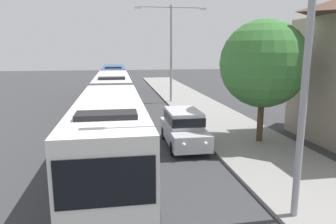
{
  "coord_description": "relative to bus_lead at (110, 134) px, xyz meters",
  "views": [
    {
      "loc": [
        -0.97,
        -0.12,
        4.97
      ],
      "look_at": [
        1.78,
        16.55,
        1.59
      ],
      "focal_mm": 33.19,
      "sensor_mm": 36.0,
      "label": 1
    }
  ],
  "objects": [
    {
      "name": "streetlamp_near",
      "position": [
        5.4,
        -4.35,
        3.64
      ],
      "size": [
        5.66,
        0.28,
        8.52
      ],
      "color": "gray",
      "rests_on": "sidewalk"
    },
    {
      "name": "bus_middle",
      "position": [
        0.0,
        25.27,
        0.0
      ],
      "size": [
        2.58,
        11.76,
        3.21
      ],
      "color": "#284C8C",
      "rests_on": "ground_plane"
    },
    {
      "name": "white_suv",
      "position": [
        3.7,
        3.35,
        -0.66
      ],
      "size": [
        1.86,
        4.7,
        1.9
      ],
      "color": "#B7B7BC",
      "rests_on": "ground_plane"
    },
    {
      "name": "bus_lead",
      "position": [
        0.0,
        0.0,
        0.0
      ],
      "size": [
        2.58,
        10.73,
        3.21
      ],
      "color": "silver",
      "rests_on": "ground_plane"
    },
    {
      "name": "roadside_tree",
      "position": [
        7.82,
        3.05,
        2.57
      ],
      "size": [
        4.51,
        4.51,
        6.38
      ],
      "color": "#4C3823",
      "rests_on": "sidewalk"
    },
    {
      "name": "bus_second_in_line",
      "position": [
        0.0,
        12.43,
        0.0
      ],
      "size": [
        2.58,
        11.96,
        3.21
      ],
      "color": "silver",
      "rests_on": "ground_plane"
    },
    {
      "name": "streetlamp_mid",
      "position": [
        5.4,
        16.88,
        3.87
      ],
      "size": [
        6.54,
        0.28,
        8.83
      ],
      "color": "gray",
      "rests_on": "sidewalk"
    }
  ]
}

